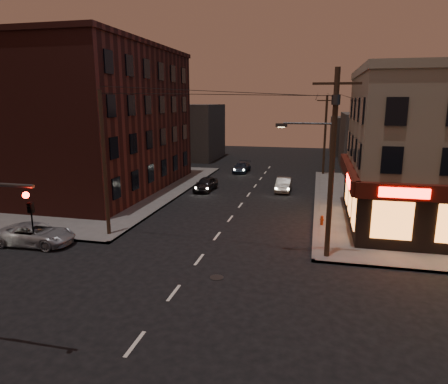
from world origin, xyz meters
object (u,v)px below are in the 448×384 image
(sedan_far, at_px, (242,167))
(sedan_near, at_px, (206,184))
(fire_hydrant, at_px, (322,220))
(suv_cross, at_px, (35,234))
(sedan_mid, at_px, (284,185))

(sedan_far, bearing_deg, sedan_near, -95.68)
(sedan_far, relative_size, fire_hydrant, 6.08)
(sedan_near, relative_size, sedan_far, 0.94)
(sedan_far, bearing_deg, suv_cross, -103.06)
(sedan_near, height_order, sedan_far, sedan_near)
(sedan_near, xyz_separation_m, fire_hydrant, (10.90, -9.19, -0.14))
(sedan_near, bearing_deg, suv_cross, -105.49)
(fire_hydrant, bearing_deg, sedan_far, 115.13)
(sedan_near, distance_m, sedan_mid, 7.51)
(sedan_mid, distance_m, fire_hydrant, 11.26)
(suv_cross, bearing_deg, sedan_far, -17.25)
(suv_cross, relative_size, sedan_mid, 1.21)
(sedan_mid, xyz_separation_m, fire_hydrant, (3.54, -10.69, -0.12))
(suv_cross, xyz_separation_m, fire_hydrant, (16.86, 7.53, -0.14))
(sedan_far, distance_m, fire_hydrant, 22.21)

